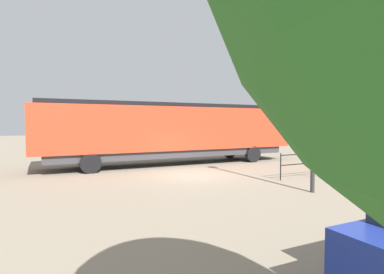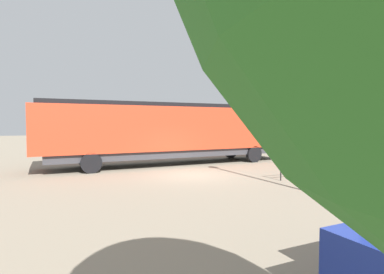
{
  "view_description": "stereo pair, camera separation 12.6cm",
  "coord_description": "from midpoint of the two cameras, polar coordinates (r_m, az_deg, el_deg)",
  "views": [
    {
      "loc": [
        13.66,
        -6.64,
        2.63
      ],
      "look_at": [
        1.34,
        -0.69,
        2.0
      ],
      "focal_mm": 28.08,
      "sensor_mm": 36.0,
      "label": 1
    },
    {
      "loc": [
        13.72,
        -6.52,
        2.63
      ],
      "look_at": [
        1.34,
        -0.69,
        2.0
      ],
      "focal_mm": 28.08,
      "sensor_mm": 36.0,
      "label": 2
    }
  ],
  "objects": [
    {
      "name": "lamp_post",
      "position": [
        12.41,
        22.0,
        13.36
      ],
      "size": [
        0.52,
        0.52,
        7.21
      ],
      "color": "#2D2D2D",
      "rests_on": "ground_plane"
    },
    {
      "name": "ground_plane",
      "position": [
        15.41,
        -0.08,
        -7.19
      ],
      "size": [
        120.0,
        120.0,
        0.0
      ],
      "primitive_type": "plane",
      "color": "gray"
    },
    {
      "name": "platform_fence",
      "position": [
        18.79,
        29.64,
        -3.27
      ],
      "size": [
        0.05,
        11.73,
        1.25
      ],
      "color": "black",
      "rests_on": "ground_plane"
    },
    {
      "name": "locomotive",
      "position": [
        19.5,
        -2.32,
        1.32
      ],
      "size": [
        3.19,
        16.4,
        3.86
      ],
      "color": "red",
      "rests_on": "ground_plane"
    }
  ]
}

